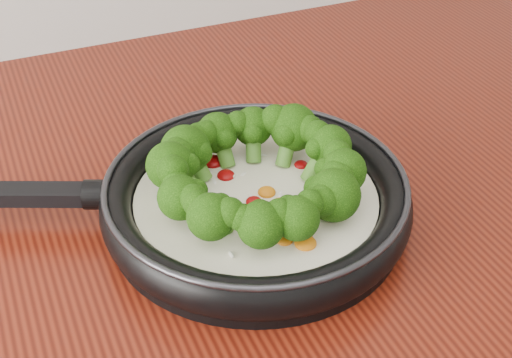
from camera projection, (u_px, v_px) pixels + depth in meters
name	position (u px, v px, depth m)	size (l,w,h in m)	color
skillet	(254.00, 193.00, 0.67)	(0.48, 0.38, 0.09)	black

